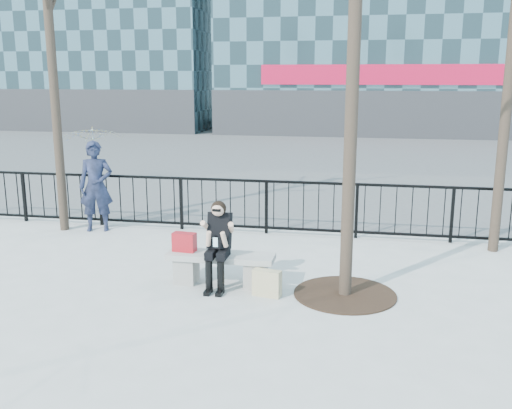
# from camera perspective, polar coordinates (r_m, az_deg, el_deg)

# --- Properties ---
(ground) EXTENTS (120.00, 120.00, 0.00)m
(ground) POSITION_cam_1_polar(r_m,az_deg,el_deg) (8.91, -3.52, -7.93)
(ground) COLOR #9D9D97
(ground) RESTS_ON ground
(street_surface) EXTENTS (60.00, 23.00, 0.01)m
(street_surface) POSITION_cam_1_polar(r_m,az_deg,el_deg) (23.38, 5.53, 4.98)
(street_surface) COLOR #474747
(street_surface) RESTS_ON ground
(railing) EXTENTS (14.00, 0.06, 1.10)m
(railing) POSITION_cam_1_polar(r_m,az_deg,el_deg) (11.56, 0.08, -0.19)
(railing) COLOR black
(railing) RESTS_ON ground
(tree_grate) EXTENTS (1.50, 1.50, 0.02)m
(tree_grate) POSITION_cam_1_polar(r_m,az_deg,el_deg) (8.57, 8.88, -8.85)
(tree_grate) COLOR black
(tree_grate) RESTS_ON ground
(bench_main) EXTENTS (1.65, 0.46, 0.49)m
(bench_main) POSITION_cam_1_polar(r_m,az_deg,el_deg) (8.81, -3.54, -6.10)
(bench_main) COLOR gray
(bench_main) RESTS_ON ground
(seated_woman) EXTENTS (0.50, 0.64, 1.34)m
(seated_woman) POSITION_cam_1_polar(r_m,az_deg,el_deg) (8.55, -3.84, -4.10)
(seated_woman) COLOR black
(seated_woman) RESTS_ON ground
(handbag) EXTENTS (0.37, 0.20, 0.29)m
(handbag) POSITION_cam_1_polar(r_m,az_deg,el_deg) (8.88, -7.18, -3.75)
(handbag) COLOR #A8141D
(handbag) RESTS_ON bench_main
(shopping_bag) EXTENTS (0.44, 0.24, 0.39)m
(shopping_bag) POSITION_cam_1_polar(r_m,az_deg,el_deg) (8.37, 1.10, -7.87)
(shopping_bag) COLOR beige
(shopping_bag) RESTS_ON ground
(standing_man) EXTENTS (0.78, 0.63, 1.87)m
(standing_man) POSITION_cam_1_polar(r_m,az_deg,el_deg) (12.13, -15.70, 1.77)
(standing_man) COLOR black
(standing_man) RESTS_ON ground
(vendor_umbrella) EXTENTS (2.27, 2.30, 1.70)m
(vendor_umbrella) POSITION_cam_1_polar(r_m,az_deg,el_deg) (17.46, -16.01, 4.71)
(vendor_umbrella) COLOR yellow
(vendor_umbrella) RESTS_ON ground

